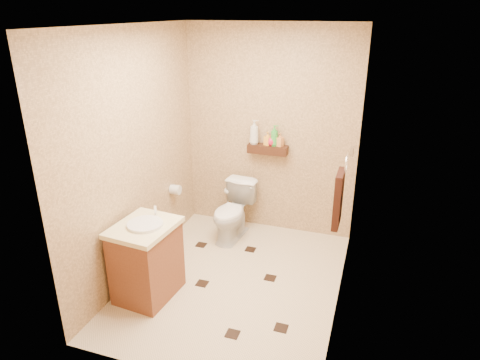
% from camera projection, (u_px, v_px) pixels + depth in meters
% --- Properties ---
extents(ground, '(2.50, 2.50, 0.00)m').
position_uv_depth(ground, '(235.00, 281.00, 4.25)').
color(ground, beige).
rests_on(ground, ground).
extents(wall_back, '(2.00, 0.04, 2.40)m').
position_uv_depth(wall_back, '(270.00, 132.00, 4.90)').
color(wall_back, tan).
rests_on(wall_back, ground).
extents(wall_front, '(2.00, 0.04, 2.40)m').
position_uv_depth(wall_front, '(169.00, 233.00, 2.70)').
color(wall_front, tan).
rests_on(wall_front, ground).
extents(wall_left, '(0.04, 2.50, 2.40)m').
position_uv_depth(wall_left, '(136.00, 157.00, 4.10)').
color(wall_left, tan).
rests_on(wall_left, ground).
extents(wall_right, '(0.04, 2.50, 2.40)m').
position_uv_depth(wall_right, '(349.00, 181.00, 3.51)').
color(wall_right, tan).
rests_on(wall_right, ground).
extents(ceiling, '(2.00, 2.50, 0.02)m').
position_uv_depth(ceiling, '(233.00, 25.00, 3.35)').
color(ceiling, silver).
rests_on(ceiling, wall_back).
extents(wall_shelf, '(0.46, 0.14, 0.10)m').
position_uv_depth(wall_shelf, '(268.00, 149.00, 4.90)').
color(wall_shelf, '#391E0F').
rests_on(wall_shelf, wall_back).
extents(floor_accents, '(1.30, 1.44, 0.01)m').
position_uv_depth(floor_accents, '(238.00, 282.00, 4.23)').
color(floor_accents, black).
rests_on(floor_accents, ground).
extents(toilet, '(0.43, 0.68, 0.66)m').
position_uv_depth(toilet, '(233.00, 212.00, 4.95)').
color(toilet, white).
rests_on(toilet, ground).
extents(vanity, '(0.55, 0.64, 0.85)m').
position_uv_depth(vanity, '(147.00, 259.00, 3.92)').
color(vanity, brown).
rests_on(vanity, ground).
extents(toilet_brush, '(0.12, 0.12, 0.52)m').
position_uv_depth(toilet_brush, '(228.00, 213.00, 5.26)').
color(toilet_brush, '#1B6D67').
rests_on(toilet_brush, ground).
extents(towel_ring, '(0.12, 0.30, 0.76)m').
position_uv_depth(towel_ring, '(339.00, 197.00, 3.85)').
color(towel_ring, silver).
rests_on(towel_ring, wall_right).
extents(toilet_paper, '(0.12, 0.11, 0.12)m').
position_uv_depth(toilet_paper, '(175.00, 190.00, 4.87)').
color(toilet_paper, silver).
rests_on(toilet_paper, wall_left).
extents(bottle_a, '(0.14, 0.14, 0.28)m').
position_uv_depth(bottle_a, '(254.00, 132.00, 4.88)').
color(bottle_a, beige).
rests_on(bottle_a, wall_shelf).
extents(bottle_b, '(0.09, 0.09, 0.16)m').
position_uv_depth(bottle_b, '(268.00, 138.00, 4.85)').
color(bottle_b, gold).
rests_on(bottle_b, wall_shelf).
extents(bottle_c, '(0.14, 0.14, 0.14)m').
position_uv_depth(bottle_c, '(272.00, 140.00, 4.84)').
color(bottle_c, red).
rests_on(bottle_c, wall_shelf).
extents(bottle_d, '(0.11, 0.11, 0.24)m').
position_uv_depth(bottle_d, '(274.00, 136.00, 4.81)').
color(bottle_d, green).
rests_on(bottle_d, wall_shelf).
extents(bottle_e, '(0.09, 0.09, 0.16)m').
position_uv_depth(bottle_e, '(280.00, 140.00, 4.81)').
color(bottle_e, '#CA8143').
rests_on(bottle_e, wall_shelf).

